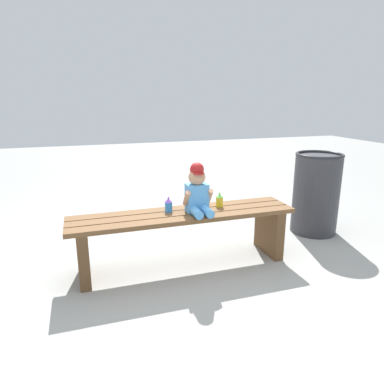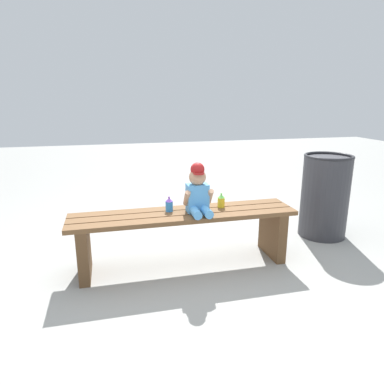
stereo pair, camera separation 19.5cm
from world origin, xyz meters
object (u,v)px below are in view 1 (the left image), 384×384
object	(u,v)px
park_bench	(184,229)
child_figure	(198,191)
trash_bin	(316,193)
sippy_cup_left	(169,205)
sippy_cup_right	(219,200)

from	to	relation	value
park_bench	child_figure	bearing A→B (deg)	-13.10
trash_bin	park_bench	bearing A→B (deg)	-168.46
child_figure	sippy_cup_left	distance (m)	0.26
park_bench	child_figure	size ratio (longest dim) A/B	4.52
trash_bin	child_figure	bearing A→B (deg)	-166.58
sippy_cup_right	trash_bin	xyz separation A→B (m)	(1.17, 0.25, -0.10)
park_bench	trash_bin	bearing A→B (deg)	11.54
park_bench	trash_bin	size ratio (longest dim) A/B	2.22
trash_bin	sippy_cup_right	bearing A→B (deg)	-167.91
park_bench	sippy_cup_left	bearing A→B (deg)	152.84
child_figure	sippy_cup_left	world-z (taller)	child_figure
park_bench	trash_bin	distance (m)	1.53
child_figure	trash_bin	distance (m)	1.45
park_bench	sippy_cup_right	bearing A→B (deg)	9.61
sippy_cup_right	trash_bin	size ratio (longest dim) A/B	0.15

